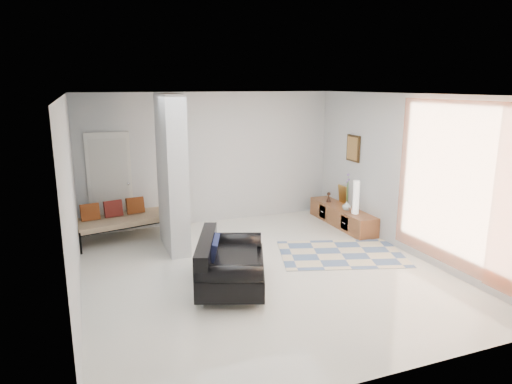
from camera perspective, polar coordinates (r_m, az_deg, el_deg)
name	(u,v)px	position (r m, az deg, el deg)	size (l,w,h in m)	color
floor	(262,271)	(7.49, 0.78, -9.85)	(6.00, 6.00, 0.00)	white
ceiling	(263,94)	(6.89, 0.85, 12.10)	(6.00, 6.00, 0.00)	white
wall_back	(211,158)	(9.86, -5.69, 4.20)	(6.00, 6.00, 0.00)	silver
wall_front	(379,251)	(4.52, 15.18, -7.09)	(6.00, 6.00, 0.00)	silver
wall_left	(72,203)	(6.58, -22.02, -1.25)	(6.00, 6.00, 0.00)	silver
wall_right	(407,175)	(8.46, 18.40, 2.08)	(6.00, 6.00, 0.00)	silver
partition_column	(172,173)	(8.27, -10.46, 2.31)	(0.35, 1.20, 2.80)	silver
hallway_door	(110,183)	(9.56, -17.79, 1.03)	(0.85, 0.06, 2.04)	white
curtain	(453,185)	(7.56, 23.43, 0.79)	(2.55, 2.55, 0.00)	#DE683A
wall_art	(353,148)	(9.75, 12.07, 5.36)	(0.04, 0.45, 0.55)	#38240F
media_console	(342,216)	(9.95, 10.69, -2.95)	(0.45, 2.06, 0.80)	brown
loveseat	(227,264)	(6.83, -3.60, -8.99)	(1.43, 1.82, 0.76)	silver
daybed	(123,218)	(9.24, -16.28, -3.18)	(2.04, 1.22, 0.77)	black
area_rug	(341,254)	(8.33, 10.62, -7.59)	(2.15, 1.43, 0.01)	beige
cylinder_lamp	(356,197)	(9.37, 12.40, -0.65)	(0.12, 0.12, 0.68)	beige
bronze_figurine	(329,197)	(10.25, 9.07, -0.63)	(0.11, 0.11, 0.22)	black
vase	(347,206)	(9.64, 11.28, -1.69)	(0.18, 0.18, 0.19)	silver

